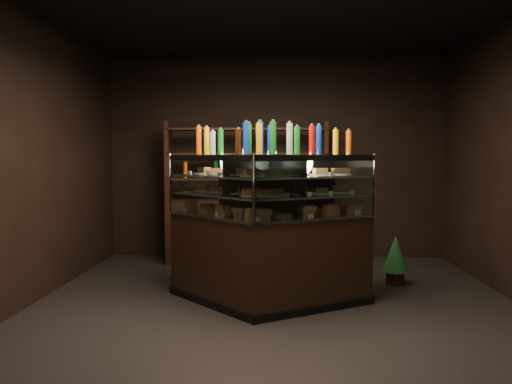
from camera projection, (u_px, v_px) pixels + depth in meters
ground at (275, 304)px, 5.12m from camera, size 5.00×5.00×0.00m
room_shell at (276, 114)px, 4.98m from camera, size 5.02×5.02×3.01m
display_case at (266, 254)px, 5.14m from camera, size 2.20×1.51×1.55m
food_display at (266, 189)px, 5.09m from camera, size 1.80×1.03×0.47m
bottles_top at (266, 141)px, 5.06m from camera, size 1.62×0.89×0.30m
potted_conifer at (395, 253)px, 5.90m from camera, size 0.31×0.31×0.67m
back_shelving at (247, 220)px, 7.14m from camera, size 2.29×0.55×2.00m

